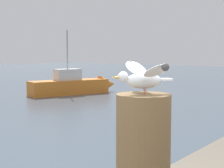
# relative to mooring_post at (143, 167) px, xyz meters

# --- Properties ---
(mooring_post) EXTENTS (0.35, 0.35, 0.93)m
(mooring_post) POSITION_rel_mooring_post_xyz_m (0.00, 0.00, 0.00)
(mooring_post) COLOR brown
(mooring_post) RESTS_ON harbor_quay
(seagull) EXTENTS (0.48, 0.58, 0.21)m
(seagull) POSITION_rel_mooring_post_xyz_m (-0.00, 0.00, 0.58)
(seagull) COLOR tan
(seagull) RESTS_ON mooring_post
(boat_orange) EXTENTS (5.72, 2.91, 3.87)m
(boat_orange) POSITION_rel_mooring_post_xyz_m (13.29, 13.26, -1.23)
(boat_orange) COLOR orange
(boat_orange) RESTS_ON ground_plane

